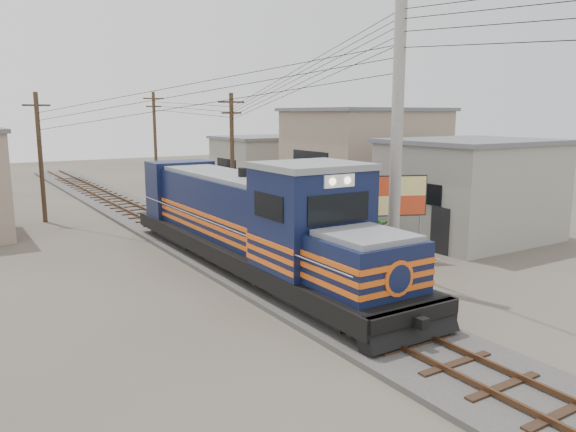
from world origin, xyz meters
TOP-DOWN VIEW (x-y plane):
  - ground at (0.00, 0.00)m, footprint 120.00×120.00m
  - ballast at (0.00, 10.00)m, footprint 3.60×70.00m
  - track at (0.00, 10.00)m, footprint 1.15×70.00m
  - locomotive at (0.00, 3.38)m, footprint 3.15×17.17m
  - utility_pole_main at (3.50, -0.50)m, footprint 0.40×0.40m
  - wooden_pole_mid at (4.50, 14.00)m, footprint 1.60×0.24m
  - wooden_pole_far at (4.80, 28.00)m, footprint 1.60×0.24m
  - wooden_pole_left at (-5.00, 18.00)m, footprint 1.60×0.24m
  - power_lines at (-0.14, 8.49)m, footprint 9.65×19.00m
  - shophouse_front at (11.50, 3.00)m, footprint 7.35×6.30m
  - shophouse_mid at (12.50, 12.00)m, footprint 8.40×7.35m
  - shophouse_back at (11.00, 22.00)m, footprint 6.30×6.30m
  - billboard at (5.72, 1.63)m, footprint 2.11×1.01m
  - market_umbrella at (6.05, 5.77)m, footprint 2.98×2.98m
  - vendor at (7.18, 6.13)m, footprint 0.73×0.62m
  - plant_nursery at (4.97, 3.49)m, footprint 3.48×3.24m

SIDE VIEW (x-z plane):
  - ground at x=0.00m, z-range 0.00..0.00m
  - ballast at x=0.00m, z-range 0.00..0.16m
  - track at x=0.00m, z-range 0.20..0.32m
  - plant_nursery at x=4.97m, z-range -0.05..1.03m
  - vendor at x=7.18m, z-range 0.00..1.71m
  - locomotive at x=0.00m, z-range -0.29..3.96m
  - shophouse_back at x=11.00m, z-range 0.01..4.21m
  - market_umbrella at x=6.05m, z-range 0.94..3.42m
  - shophouse_front at x=11.50m, z-range 0.01..4.71m
  - billboard at x=5.72m, z-range 0.83..4.30m
  - shophouse_mid at x=12.50m, z-range 0.01..6.21m
  - wooden_pole_mid at x=4.50m, z-range 0.18..7.18m
  - wooden_pole_left at x=-5.00m, z-range 0.18..7.18m
  - wooden_pole_far at x=4.80m, z-range 0.18..7.68m
  - utility_pole_main at x=3.50m, z-range 0.00..10.00m
  - power_lines at x=-0.14m, z-range 5.91..9.21m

